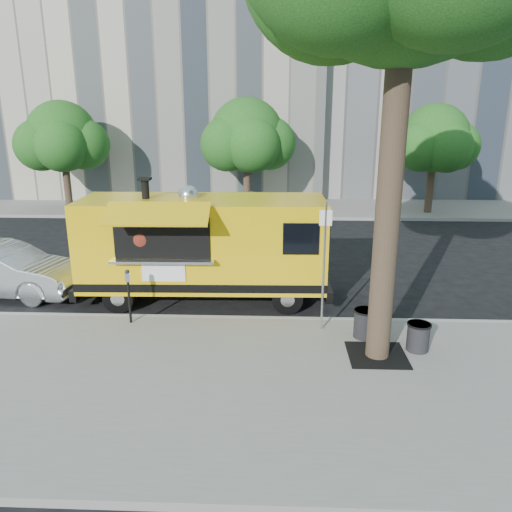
{
  "coord_description": "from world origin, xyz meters",
  "views": [
    {
      "loc": [
        0.45,
        -12.28,
        5.09
      ],
      "look_at": [
        -0.04,
        0.0,
        1.45
      ],
      "focal_mm": 35.0,
      "sensor_mm": 36.0,
      "label": 1
    }
  ],
  "objects": [
    {
      "name": "ground",
      "position": [
        0.0,
        0.0,
        0.0
      ],
      "size": [
        120.0,
        120.0,
        0.0
      ],
      "primitive_type": "plane",
      "color": "black",
      "rests_on": "ground"
    },
    {
      "name": "sidewalk",
      "position": [
        0.0,
        -4.0,
        0.07
      ],
      "size": [
        60.0,
        6.0,
        0.15
      ],
      "primitive_type": "cube",
      "color": "gray",
      "rests_on": "ground"
    },
    {
      "name": "curb",
      "position": [
        0.0,
        -0.93,
        0.07
      ],
      "size": [
        60.0,
        0.14,
        0.16
      ],
      "primitive_type": "cube",
      "color": "#999993",
      "rests_on": "ground"
    },
    {
      "name": "far_sidewalk",
      "position": [
        0.0,
        13.5,
        0.07
      ],
      "size": [
        60.0,
        5.0,
        0.15
      ],
      "primitive_type": "cube",
      "color": "gray",
      "rests_on": "ground"
    },
    {
      "name": "building_mid",
      "position": [
        12.0,
        23.0,
        10.0
      ],
      "size": [
        20.0,
        14.0,
        20.0
      ],
      "primitive_type": "cube",
      "color": "gray",
      "rests_on": "ground"
    },
    {
      "name": "tree_well",
      "position": [
        2.6,
        -2.8,
        0.15
      ],
      "size": [
        1.2,
        1.2,
        0.02
      ],
      "primitive_type": "cube",
      "color": "black",
      "rests_on": "sidewalk"
    },
    {
      "name": "far_tree_a",
      "position": [
        -10.0,
        12.3,
        3.78
      ],
      "size": [
        3.42,
        3.42,
        5.36
      ],
      "color": "#33261C",
      "rests_on": "far_sidewalk"
    },
    {
      "name": "far_tree_b",
      "position": [
        -1.0,
        12.7,
        3.83
      ],
      "size": [
        3.6,
        3.6,
        5.5
      ],
      "color": "#33261C",
      "rests_on": "far_sidewalk"
    },
    {
      "name": "far_tree_c",
      "position": [
        8.0,
        12.4,
        3.72
      ],
      "size": [
        3.24,
        3.24,
        5.21
      ],
      "color": "#33261C",
      "rests_on": "far_sidewalk"
    },
    {
      "name": "sign_post",
      "position": [
        1.55,
        -1.55,
        1.85
      ],
      "size": [
        0.28,
        0.06,
        3.0
      ],
      "color": "silver",
      "rests_on": "sidewalk"
    },
    {
      "name": "parking_meter",
      "position": [
        -3.0,
        -1.35,
        0.98
      ],
      "size": [
        0.11,
        0.11,
        1.33
      ],
      "color": "black",
      "rests_on": "sidewalk"
    },
    {
      "name": "food_truck",
      "position": [
        -1.5,
        0.57,
        1.57
      ],
      "size": [
        6.83,
        3.24,
        3.34
      ],
      "rotation": [
        0.0,
        0.0,
        0.02
      ],
      "color": "yellow",
      "rests_on": "ground"
    },
    {
      "name": "sedan",
      "position": [
        -7.19,
        0.73,
        0.73
      ],
      "size": [
        4.61,
        2.06,
        1.47
      ],
      "primitive_type": "imported",
      "rotation": [
        0.0,
        0.0,
        1.45
      ],
      "color": "silver",
      "rests_on": "ground"
    },
    {
      "name": "trash_bin_left",
      "position": [
        2.48,
        -1.92,
        0.5
      ],
      "size": [
        0.54,
        0.54,
        0.65
      ],
      "color": "black",
      "rests_on": "sidewalk"
    },
    {
      "name": "trash_bin_right",
      "position": [
        3.5,
        -2.52,
        0.47
      ],
      "size": [
        0.51,
        0.51,
        0.61
      ],
      "color": "black",
      "rests_on": "sidewalk"
    }
  ]
}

